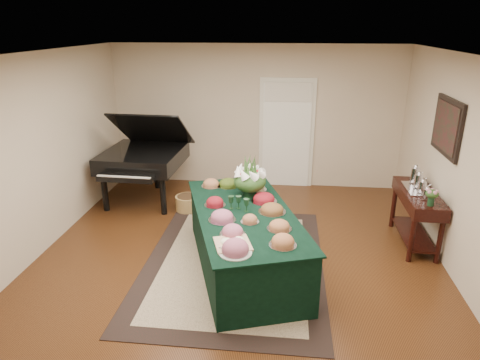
# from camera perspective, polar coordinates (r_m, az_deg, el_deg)

# --- Properties ---
(ground) EXTENTS (6.00, 6.00, 0.00)m
(ground) POSITION_cam_1_polar(r_m,az_deg,el_deg) (5.95, -0.33, -10.53)
(ground) COLOR black
(ground) RESTS_ON ground
(area_rug) EXTENTS (2.36, 3.31, 0.01)m
(area_rug) POSITION_cam_1_polar(r_m,az_deg,el_deg) (5.88, -0.78, -10.87)
(area_rug) COLOR black
(area_rug) RESTS_ON ground
(kitchen_doorway) EXTENTS (1.05, 0.07, 2.10)m
(kitchen_doorway) POSITION_cam_1_polar(r_m,az_deg,el_deg) (8.30, 6.20, 6.00)
(kitchen_doorway) COLOR silver
(kitchen_doorway) RESTS_ON ground
(buffet_table) EXTENTS (1.90, 2.75, 0.80)m
(buffet_table) POSITION_cam_1_polar(r_m,az_deg,el_deg) (5.60, 0.58, -7.96)
(buffet_table) COLOR black
(buffet_table) RESTS_ON ground
(food_platters) EXTENTS (1.37, 2.39, 0.13)m
(food_platters) POSITION_cam_1_polar(r_m,az_deg,el_deg) (5.40, 0.77, -3.84)
(food_platters) COLOR silver
(food_platters) RESTS_ON buffet_table
(cutting_board) EXTENTS (0.47, 0.47, 0.10)m
(cutting_board) POSITION_cam_1_polar(r_m,az_deg,el_deg) (4.66, -1.02, -8.19)
(cutting_board) COLOR tan
(cutting_board) RESTS_ON buffet_table
(green_goblets) EXTENTS (0.28, 0.16, 0.18)m
(green_goblets) POSITION_cam_1_polar(r_m,az_deg,el_deg) (5.45, -0.18, -3.10)
(green_goblets) COLOR #13311B
(green_goblets) RESTS_ON buffet_table
(floral_centerpiece) EXTENTS (0.46, 0.46, 0.46)m
(floral_centerpiece) POSITION_cam_1_polar(r_m,az_deg,el_deg) (5.82, 1.32, 0.38)
(floral_centerpiece) COLOR #13311B
(floral_centerpiece) RESTS_ON buffet_table
(grand_piano) EXTENTS (1.48, 1.65, 1.65)m
(grand_piano) POSITION_cam_1_polar(r_m,az_deg,el_deg) (7.74, -12.74, 2.97)
(grand_piano) COLOR black
(grand_piano) RESTS_ON ground
(wicker_basket) EXTENTS (0.41, 0.41, 0.26)m
(wicker_basket) POSITION_cam_1_polar(r_m,az_deg,el_deg) (7.42, -7.02, -3.08)
(wicker_basket) COLOR olive
(wicker_basket) RESTS_ON ground
(mahogany_sideboard) EXTENTS (0.45, 1.27, 0.81)m
(mahogany_sideboard) POSITION_cam_1_polar(r_m,az_deg,el_deg) (6.59, 22.60, -2.93)
(mahogany_sideboard) COLOR black
(mahogany_sideboard) RESTS_ON ground
(tea_service) EXTENTS (0.34, 0.74, 0.30)m
(tea_service) POSITION_cam_1_polar(r_m,az_deg,el_deg) (6.54, 22.82, -0.31)
(tea_service) COLOR silver
(tea_service) RESTS_ON mahogany_sideboard
(pink_bouquet) EXTENTS (0.18, 0.18, 0.24)m
(pink_bouquet) POSITION_cam_1_polar(r_m,az_deg,el_deg) (6.03, 24.23, -1.76)
(pink_bouquet) COLOR #13311B
(pink_bouquet) RESTS_ON mahogany_sideboard
(wall_painting) EXTENTS (0.05, 0.95, 0.75)m
(wall_painting) POSITION_cam_1_polar(r_m,az_deg,el_deg) (6.34, 25.89, 6.41)
(wall_painting) COLOR black
(wall_painting) RESTS_ON ground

